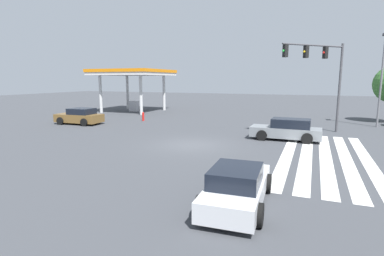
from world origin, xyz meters
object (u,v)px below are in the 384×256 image
Objects in this scene: car_0 at (80,117)px; car_3 at (237,186)px; street_light_pole_a at (382,71)px; traffic_signal_mast at (322,67)px; fire_hydrant at (143,116)px; car_2 at (287,130)px.

car_0 is 21.23m from car_3.
traffic_signal_mast is at bearing 138.48° from street_light_pole_a.
street_light_pole_a is at bearing -22.71° from car_3.
fire_hydrant is at bearing -139.45° from car_0.
traffic_signal_mast reaches higher than car_0.
fire_hydrant is (4.00, -4.22, -0.26)m from car_0.
car_2 is 14.53m from fire_hydrant.
car_0 is 0.93× the size of car_2.
car_2 is at bearing -5.85° from car_3.
traffic_signal_mast is 1.56× the size of car_0.
car_0 is 18.05m from car_2.
car_2 is 11.59m from car_3.
car_2 is 1.03× the size of car_3.
fire_hydrant is at bearing -17.13° from car_2.
car_2 is (-3.36, 1.96, -4.20)m from traffic_signal_mast.
traffic_signal_mast is 20.65m from car_0.
street_light_pole_a is (5.29, -4.69, -0.22)m from traffic_signal_mast.
car_3 is 5.16× the size of fire_hydrant.
street_light_pole_a is 9.01× the size of fire_hydrant.
car_2 is 0.59× the size of street_light_pole_a.
car_3 is 21.85m from street_light_pole_a.
street_light_pole_a reaches higher than fire_hydrant.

